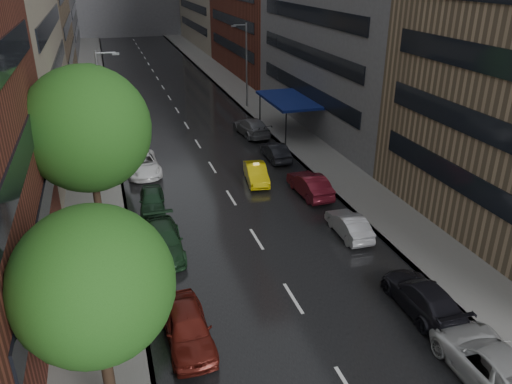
% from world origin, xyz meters
% --- Properties ---
extents(road, '(14.00, 140.00, 0.01)m').
position_xyz_m(road, '(0.00, 50.00, 0.01)').
color(road, black).
rests_on(road, ground).
extents(sidewalk_left, '(4.00, 140.00, 0.15)m').
position_xyz_m(sidewalk_left, '(-9.00, 50.00, 0.07)').
color(sidewalk_left, gray).
rests_on(sidewalk_left, ground).
extents(sidewalk_right, '(4.00, 140.00, 0.15)m').
position_xyz_m(sidewalk_right, '(9.00, 50.00, 0.07)').
color(sidewalk_right, gray).
rests_on(sidewalk_right, ground).
extents(tree_near, '(5.14, 5.14, 8.18)m').
position_xyz_m(tree_near, '(-8.60, 5.45, 5.60)').
color(tree_near, '#382619').
rests_on(tree_near, ground).
extents(tree_mid, '(6.50, 6.50, 10.35)m').
position_xyz_m(tree_mid, '(-8.60, 17.43, 7.09)').
color(tree_mid, '#382619').
rests_on(tree_mid, ground).
extents(tree_far, '(4.94, 4.94, 7.88)m').
position_xyz_m(tree_far, '(-8.60, 32.31, 5.39)').
color(tree_far, '#382619').
rests_on(tree_far, ground).
extents(taxi, '(1.96, 4.25, 1.35)m').
position_xyz_m(taxi, '(2.49, 24.18, 0.67)').
color(taxi, yellow).
rests_on(taxi, ground).
extents(parked_cars_left, '(2.68, 30.87, 1.59)m').
position_xyz_m(parked_cars_left, '(-5.40, 17.02, 0.74)').
color(parked_cars_left, silver).
rests_on(parked_cars_left, ground).
extents(parked_cars_right, '(2.74, 37.87, 1.60)m').
position_xyz_m(parked_cars_right, '(5.40, 17.22, 0.76)').
color(parked_cars_right, '#B8B8B8').
rests_on(parked_cars_right, ground).
extents(street_lamp_left, '(1.74, 0.22, 9.00)m').
position_xyz_m(street_lamp_left, '(-7.72, 30.00, 4.89)').
color(street_lamp_left, gray).
rests_on(street_lamp_left, sidewalk_left).
extents(street_lamp_right, '(1.74, 0.22, 9.00)m').
position_xyz_m(street_lamp_right, '(7.72, 45.00, 4.89)').
color(street_lamp_right, gray).
rests_on(street_lamp_right, sidewalk_right).
extents(awning, '(4.00, 8.00, 3.12)m').
position_xyz_m(awning, '(8.98, 35.00, 3.13)').
color(awning, navy).
rests_on(awning, sidewalk_right).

